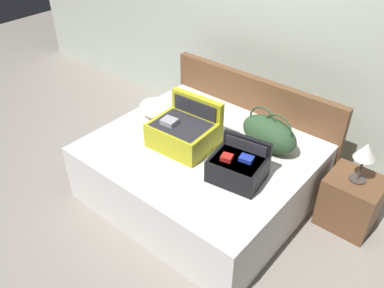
{
  "coord_description": "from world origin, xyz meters",
  "views": [
    {
      "loc": [
        1.76,
        -1.81,
        2.61
      ],
      "look_at": [
        0.0,
        0.28,
        0.65
      ],
      "focal_mm": 37.41,
      "sensor_mm": 36.0,
      "label": 1
    }
  ],
  "objects": [
    {
      "name": "ground_plane",
      "position": [
        0.0,
        0.0,
        0.0
      ],
      "size": [
        12.0,
        12.0,
        0.0
      ],
      "primitive_type": "plane",
      "color": "gray"
    },
    {
      "name": "back_wall",
      "position": [
        0.0,
        1.65,
        1.3
      ],
      "size": [
        8.0,
        0.1,
        2.6
      ],
      "primitive_type": "cube",
      "color": "#B7C1B2",
      "rests_on": "ground"
    },
    {
      "name": "bed",
      "position": [
        0.0,
        0.4,
        0.28
      ],
      "size": [
        1.83,
        1.59,
        0.55
      ],
      "primitive_type": "cube",
      "color": "silver",
      "rests_on": "ground"
    },
    {
      "name": "headboard",
      "position": [
        0.0,
        1.23,
        0.45
      ],
      "size": [
        1.87,
        0.08,
        0.91
      ],
      "primitive_type": "cube",
      "color": "brown",
      "rests_on": "ground"
    },
    {
      "name": "hard_case_large",
      "position": [
        -0.14,
        0.34,
        0.69
      ],
      "size": [
        0.55,
        0.49,
        0.4
      ],
      "rotation": [
        0.0,
        0.0,
        0.06
      ],
      "color": "gold",
      "rests_on": "bed"
    },
    {
      "name": "hard_case_medium",
      "position": [
        0.48,
        0.27,
        0.67
      ],
      "size": [
        0.45,
        0.4,
        0.3
      ],
      "rotation": [
        0.0,
        0.0,
        0.15
      ],
      "color": "black",
      "rests_on": "bed"
    },
    {
      "name": "duffel_bag",
      "position": [
        0.45,
        0.77,
        0.7
      ],
      "size": [
        0.57,
        0.36,
        0.37
      ],
      "rotation": [
        0.0,
        0.0,
        -0.14
      ],
      "color": "#2D4C2D",
      "rests_on": "bed"
    },
    {
      "name": "pillow_near_headboard",
      "position": [
        -0.68,
        0.54,
        0.63
      ],
      "size": [
        0.41,
        0.36,
        0.16
      ],
      "primitive_type": "ellipsoid",
      "rotation": [
        0.0,
        0.0,
        -0.14
      ],
      "color": "white",
      "rests_on": "bed"
    },
    {
      "name": "nightstand",
      "position": [
        1.2,
        0.94,
        0.24
      ],
      "size": [
        0.44,
        0.4,
        0.48
      ],
      "primitive_type": "cube",
      "color": "brown",
      "rests_on": "ground"
    },
    {
      "name": "table_lamp",
      "position": [
        1.2,
        0.94,
        0.75
      ],
      "size": [
        0.17,
        0.17,
        0.36
      ],
      "color": "#3F3833",
      "rests_on": "nightstand"
    }
  ]
}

